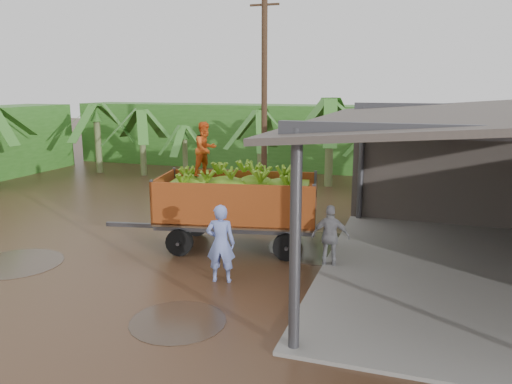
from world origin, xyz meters
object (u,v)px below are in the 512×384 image
banana_trailer (237,201)px  man_grey (330,237)px  utility_pole (264,96)px  man_blue (221,243)px

banana_trailer → man_grey: bearing=-26.8°
man_grey → utility_pole: 9.08m
man_blue → utility_pole: bearing=-91.8°
man_blue → man_grey: bearing=-155.9°
man_blue → man_grey: 2.93m
man_grey → utility_pole: utility_pole is taller
banana_trailer → man_blue: (0.55, -2.60, -0.42)m
man_blue → man_grey: man_blue is taller
man_blue → man_grey: size_ratio=1.15×
man_blue → utility_pole: size_ratio=0.23×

